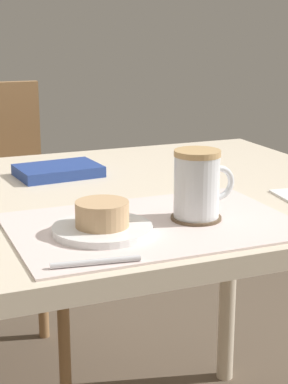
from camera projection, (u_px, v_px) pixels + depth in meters
name	position (u px, v px, depth m)	size (l,w,h in m)	color
dining_table	(110.00, 231.00, 1.33)	(1.10, 0.84, 0.74)	beige
placemat	(153.00, 225.00, 1.09)	(0.48, 0.32, 0.00)	silver
pastry_plate	(102.00, 229.00, 1.04)	(0.16, 0.16, 0.01)	white
pastry	(102.00, 214.00, 1.04)	(0.09, 0.09, 0.04)	tan
coffee_coaster	(196.00, 218.00, 1.11)	(0.09, 0.09, 0.01)	brown
coffee_mug	(198.00, 184.00, 1.10)	(0.11, 0.08, 0.12)	white
teaspoon	(96.00, 262.00, 0.91)	(0.01, 0.01, 0.13)	silver
small_book	(58.00, 171.00, 1.43)	(0.18, 0.12, 0.02)	navy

